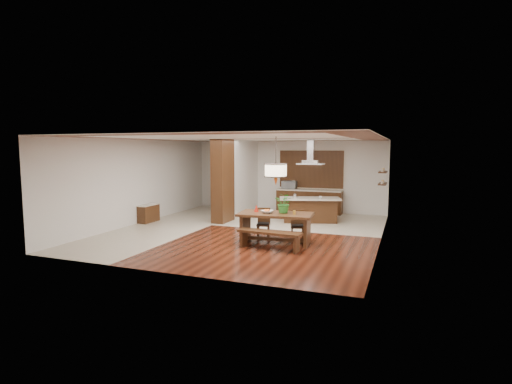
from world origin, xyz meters
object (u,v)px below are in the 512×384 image
at_px(foliage_plant, 284,203).
at_px(microwave, 289,185).
at_px(dining_chair_right, 297,225).
at_px(pendant_lantern, 276,161).
at_px(range_hood, 311,152).
at_px(dining_table, 276,221).
at_px(kitchen_island, 310,210).
at_px(dining_bench, 269,240).
at_px(hallway_console, 149,213).
at_px(fruit_bowl, 267,212).
at_px(dining_chair_left, 263,223).
at_px(island_cup, 320,197).

relative_size(foliage_plant, microwave, 0.93).
relative_size(dining_chair_right, pendant_lantern, 0.64).
bearing_deg(range_hood, dining_table, -92.81).
height_order(dining_chair_right, kitchen_island, kitchen_island).
bearing_deg(dining_bench, range_hood, 88.60).
bearing_deg(hallway_console, range_hood, 20.97).
bearing_deg(pendant_lantern, range_hood, 87.19).
distance_m(dining_bench, microwave, 6.27).
height_order(dining_chair_right, range_hood, range_hood).
distance_m(dining_bench, fruit_bowl, 0.94).
bearing_deg(kitchen_island, microwave, 105.76).
relative_size(pendant_lantern, microwave, 2.26).
bearing_deg(pendant_lantern, fruit_bowl, -158.07).
xyz_separation_m(foliage_plant, microwave, (-1.37, 5.27, 0.01)).
distance_m(dining_chair_left, fruit_bowl, 0.86).
distance_m(range_hood, microwave, 2.73).
height_order(foliage_plant, fruit_bowl, foliage_plant).
xyz_separation_m(dining_chair_right, microwave, (-1.60, 4.72, 0.69)).
distance_m(dining_table, dining_chair_left, 0.81).
bearing_deg(fruit_bowl, foliage_plant, 23.21).
xyz_separation_m(dining_chair_right, range_hood, (-0.27, 2.75, 2.05)).
bearing_deg(foliage_plant, fruit_bowl, -156.79).
xyz_separation_m(hallway_console, dining_table, (5.13, -1.38, 0.30)).
height_order(hallway_console, dining_chair_left, dining_chair_left).
distance_m(pendant_lantern, range_hood, 3.42).
bearing_deg(dining_chair_left, dining_table, -58.79).
xyz_separation_m(dining_table, foliage_plant, (0.22, 0.10, 0.49)).
bearing_deg(fruit_bowl, island_cup, 77.18).
height_order(dining_table, island_cup, island_cup).
height_order(dining_bench, foliage_plant, foliage_plant).
xyz_separation_m(pendant_lantern, island_cup, (0.56, 3.29, -1.34)).
bearing_deg(microwave, island_cup, -53.59).
bearing_deg(dining_bench, dining_chair_left, 115.82).
distance_m(dining_bench, range_hood, 4.69).
relative_size(foliage_plant, fruit_bowl, 1.75).
height_order(kitchen_island, range_hood, range_hood).
bearing_deg(dining_table, dining_chair_right, 55.98).
relative_size(dining_bench, dining_chair_left, 2.00).
bearing_deg(dining_chair_right, fruit_bowl, -148.39).
xyz_separation_m(dining_table, dining_chair_left, (-0.55, 0.56, -0.19)).
xyz_separation_m(fruit_bowl, microwave, (-0.94, 5.46, 0.24)).
relative_size(dining_bench, island_cup, 15.29).
bearing_deg(hallway_console, kitchen_island, 20.93).
bearing_deg(dining_chair_left, dining_chair_right, -8.08).
distance_m(dining_chair_left, foliage_plant, 1.13).
relative_size(dining_chair_left, microwave, 1.47).
bearing_deg(island_cup, hallway_console, -161.45).
bearing_deg(microwave, foliage_plant, -78.42).
xyz_separation_m(dining_bench, kitchen_island, (0.10, 4.12, 0.21)).
xyz_separation_m(dining_chair_left, dining_chair_right, (1.00, 0.09, -0.01)).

